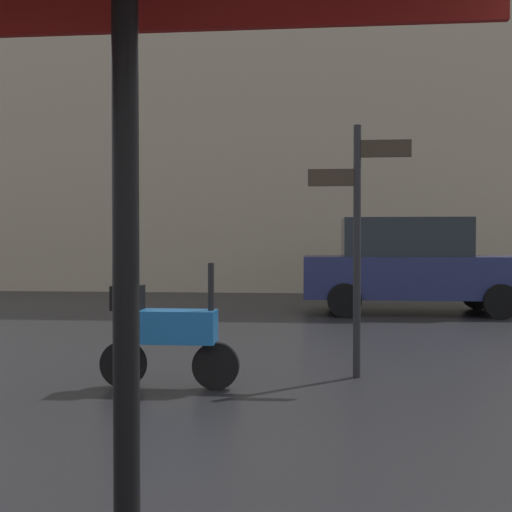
{
  "coord_description": "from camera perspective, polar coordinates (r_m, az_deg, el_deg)",
  "views": [
    {
      "loc": [
        1.06,
        -2.69,
        1.44
      ],
      "look_at": [
        0.39,
        4.37,
        1.28
      ],
      "focal_mm": 44.72,
      "sensor_mm": 36.0,
      "label": 1
    }
  ],
  "objects": [
    {
      "name": "parked_scooter",
      "position": [
        6.36,
        -8.18,
        -6.74
      ],
      "size": [
        1.38,
        0.32,
        1.23
      ],
      "rotation": [
        0.0,
        0.0,
        0.13
      ],
      "color": "black",
      "rests_on": "ground"
    },
    {
      "name": "parked_car_left",
      "position": [
        13.25,
        13.72,
        -0.79
      ],
      "size": [
        4.45,
        1.94,
        1.92
      ],
      "rotation": [
        0.0,
        0.0,
        -0.1
      ],
      "color": "#1E234C",
      "rests_on": "ground"
    },
    {
      "name": "street_signpost",
      "position": [
        6.82,
        9.08,
        2.85
      ],
      "size": [
        1.08,
        0.08,
        2.67
      ],
      "color": "black",
      "rests_on": "ground"
    },
    {
      "name": "building_block",
      "position": [
        20.3,
        2.29,
        19.04
      ],
      "size": [
        18.66,
        2.85,
        15.28
      ],
      "primitive_type": "cube",
      "color": "gray",
      "rests_on": "ground"
    }
  ]
}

